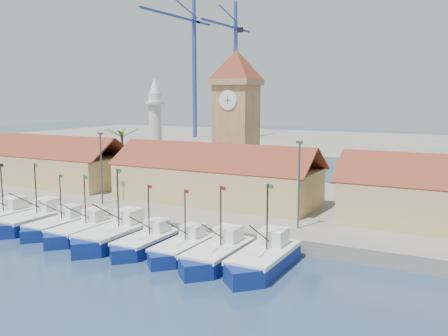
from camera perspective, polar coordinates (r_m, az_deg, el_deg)
The scene contains 19 objects.
ground at distance 49.25m, azimuth -12.31°, elevation -9.69°, with size 400.00×400.00×0.00m, color navy.
quay at distance 68.53m, azimuth 0.65°, elevation -3.80°, with size 140.00×32.00×1.50m, color gray.
terminal at distance 149.55m, azimuth 15.77°, elevation 2.49°, with size 240.00×80.00×2.00m, color gray.
boat_2 at distance 61.29m, azimuth -21.22°, elevation -5.73°, with size 3.80×10.40×7.87m.
boat_3 at distance 58.40m, azimuth -18.62°, elevation -6.39°, with size 3.30×9.03×6.84m.
boat_4 at distance 55.41m, azimuth -16.08°, elevation -7.03°, with size 3.41×9.34×7.07m.
boat_5 at distance 52.36m, azimuth -12.59°, elevation -7.66°, with size 3.92×10.75×8.14m.
boat_6 at distance 49.83m, azimuth -9.08°, elevation -8.55°, with size 3.28×8.99×6.80m.
boat_7 at distance 47.63m, azimuth -4.95°, elevation -9.28°, with size 3.21×8.80×6.66m.
boat_8 at distance 45.37m, azimuth -0.91°, elevation -10.04°, with size 3.59×9.84×7.44m.
boat_9 at distance 44.01m, azimuth 4.41°, elevation -10.58°, with size 3.82×10.47×7.92m.
hall_left at distance 84.39m, azimuth -20.42°, elevation 0.18°, with size 31.20×10.13×7.61m.
hall_center at distance 64.44m, azimuth -0.96°, elevation -1.63°, with size 27.04×10.13×7.61m.
clock_tower at distance 68.90m, azimuth 1.42°, elevation 5.67°, with size 5.80×5.80×22.70m.
minaret at distance 78.44m, azimuth -7.84°, elevation 4.27°, with size 3.00×3.00×16.30m.
palm_tree at distance 80.18m, azimuth -11.54°, elevation 1.76°, with size 5.60×5.03×8.39m.
lamp_posts at distance 56.98m, azimuth -4.38°, elevation -0.41°, with size 80.70×0.25×9.03m.
crane_blue_far at distance 159.27m, azimuth -3.81°, elevation 12.49°, with size 1.00×37.88×44.36m.
crane_blue_near at distance 159.63m, azimuth 1.13°, elevation 11.87°, with size 1.00×31.33×42.19m.
Camera 1 is at (30.38, -35.77, 14.93)m, focal length 40.00 mm.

